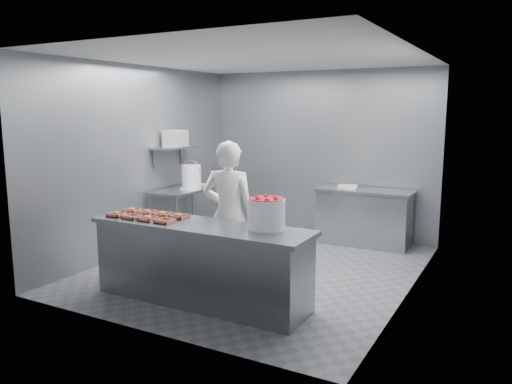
# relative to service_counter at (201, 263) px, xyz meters

# --- Properties ---
(floor) EXTENTS (4.50, 4.50, 0.00)m
(floor) POSITION_rel_service_counter_xyz_m (0.00, 1.35, -0.45)
(floor) COLOR #4C4C51
(floor) RESTS_ON ground
(ceiling) EXTENTS (4.50, 4.50, 0.00)m
(ceiling) POSITION_rel_service_counter_xyz_m (0.00, 1.35, 2.35)
(ceiling) COLOR white
(ceiling) RESTS_ON wall_back
(wall_back) EXTENTS (4.00, 0.04, 2.80)m
(wall_back) POSITION_rel_service_counter_xyz_m (0.00, 3.60, 0.95)
(wall_back) COLOR slate
(wall_back) RESTS_ON ground
(wall_left) EXTENTS (0.04, 4.50, 2.80)m
(wall_left) POSITION_rel_service_counter_xyz_m (-2.00, 1.35, 0.95)
(wall_left) COLOR slate
(wall_left) RESTS_ON ground
(wall_right) EXTENTS (0.04, 4.50, 2.80)m
(wall_right) POSITION_rel_service_counter_xyz_m (2.00, 1.35, 0.95)
(wall_right) COLOR slate
(wall_right) RESTS_ON ground
(service_counter) EXTENTS (2.60, 0.70, 0.90)m
(service_counter) POSITION_rel_service_counter_xyz_m (0.00, 0.00, 0.00)
(service_counter) COLOR slate
(service_counter) RESTS_ON ground
(prep_table) EXTENTS (0.60, 1.20, 0.90)m
(prep_table) POSITION_rel_service_counter_xyz_m (-1.65, 1.95, 0.14)
(prep_table) COLOR slate
(prep_table) RESTS_ON ground
(back_counter) EXTENTS (1.50, 0.60, 0.90)m
(back_counter) POSITION_rel_service_counter_xyz_m (0.90, 3.25, -0.00)
(back_counter) COLOR slate
(back_counter) RESTS_ON ground
(wall_shelf) EXTENTS (0.35, 0.90, 0.03)m
(wall_shelf) POSITION_rel_service_counter_xyz_m (-1.82, 1.95, 1.10)
(wall_shelf) COLOR slate
(wall_shelf) RESTS_ON wall_left
(tray_0) EXTENTS (0.19, 0.18, 0.06)m
(tray_0) POSITION_rel_service_counter_xyz_m (-1.11, -0.13, 0.47)
(tray_0) COLOR tan
(tray_0) RESTS_ON service_counter
(tray_1) EXTENTS (0.19, 0.18, 0.04)m
(tray_1) POSITION_rel_service_counter_xyz_m (-0.86, -0.13, 0.47)
(tray_1) COLOR tan
(tray_1) RESTS_ON service_counter
(tray_2) EXTENTS (0.19, 0.18, 0.06)m
(tray_2) POSITION_rel_service_counter_xyz_m (-0.63, -0.13, 0.47)
(tray_2) COLOR tan
(tray_2) RESTS_ON service_counter
(tray_3) EXTENTS (0.19, 0.18, 0.04)m
(tray_3) POSITION_rel_service_counter_xyz_m (-0.38, -0.13, 0.47)
(tray_3) COLOR tan
(tray_3) RESTS_ON service_counter
(tray_4) EXTENTS (0.19, 0.18, 0.06)m
(tray_4) POSITION_rel_service_counter_xyz_m (-1.11, 0.13, 0.47)
(tray_4) COLOR tan
(tray_4) RESTS_ON service_counter
(tray_5) EXTENTS (0.19, 0.18, 0.06)m
(tray_5) POSITION_rel_service_counter_xyz_m (-0.87, 0.13, 0.47)
(tray_5) COLOR tan
(tray_5) RESTS_ON service_counter
(tray_6) EXTENTS (0.19, 0.18, 0.06)m
(tray_6) POSITION_rel_service_counter_xyz_m (-0.63, 0.13, 0.47)
(tray_6) COLOR tan
(tray_6) RESTS_ON service_counter
(tray_7) EXTENTS (0.19, 0.18, 0.06)m
(tray_7) POSITION_rel_service_counter_xyz_m (-0.39, 0.13, 0.47)
(tray_7) COLOR tan
(tray_7) RESTS_ON service_counter
(worker) EXTENTS (0.74, 0.58, 1.79)m
(worker) POSITION_rel_service_counter_xyz_m (0.00, 0.60, 0.44)
(worker) COLOR white
(worker) RESTS_ON ground
(strawberry_tub) EXTENTS (0.40, 0.40, 0.33)m
(strawberry_tub) POSITION_rel_service_counter_xyz_m (0.75, 0.15, 0.62)
(strawberry_tub) COLOR white
(strawberry_tub) RESTS_ON service_counter
(glaze_bucket) EXTENTS (0.32, 0.30, 0.47)m
(glaze_bucket) POSITION_rel_service_counter_xyz_m (-1.51, 1.93, 0.65)
(glaze_bucket) COLOR white
(glaze_bucket) RESTS_ON prep_table
(bucket_lid) EXTENTS (0.32, 0.32, 0.02)m
(bucket_lid) POSITION_rel_service_counter_xyz_m (-1.57, 1.93, 0.46)
(bucket_lid) COLOR white
(bucket_lid) RESTS_ON prep_table
(rag) EXTENTS (0.15, 0.13, 0.02)m
(rag) POSITION_rel_service_counter_xyz_m (-1.64, 2.38, 0.46)
(rag) COLOR #CCB28C
(rag) RESTS_ON prep_table
(appliance) EXTENTS (0.36, 0.39, 0.26)m
(appliance) POSITION_rel_service_counter_xyz_m (-1.82, 1.96, 1.24)
(appliance) COLOR gray
(appliance) RESTS_ON wall_shelf
(paper_stack) EXTENTS (0.33, 0.27, 0.05)m
(paper_stack) POSITION_rel_service_counter_xyz_m (0.62, 3.25, 0.47)
(paper_stack) COLOR silver
(paper_stack) RESTS_ON back_counter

